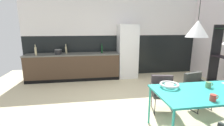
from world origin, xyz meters
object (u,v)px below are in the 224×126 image
object	(u,v)px
armchair_head_of_table	(163,89)
refrigerator_column	(127,51)
pendant_lamp_over_table_near	(197,29)
bottle_oil_tall	(66,50)
bottle_wine_green	(102,49)
armchair_facing_counter	(197,86)
fruit_bowl	(169,85)
mug_wide_latte	(213,98)
mug_tall_blue	(209,85)
cooking_pot	(58,52)
bottle_spice_small	(36,51)
dining_table	(210,94)

from	to	relation	value
armchair_head_of_table	refrigerator_column	bearing A→B (deg)	-73.07
pendant_lamp_over_table_near	bottle_oil_tall	bearing A→B (deg)	124.51
bottle_wine_green	pendant_lamp_over_table_near	bearing A→B (deg)	-71.33
armchair_facing_counter	fruit_bowl	distance (m)	1.18
armchair_facing_counter	fruit_bowl	bearing A→B (deg)	17.89
mug_wide_latte	pendant_lamp_over_table_near	xyz separation A→B (m)	(-0.13, 0.32, 0.94)
bottle_oil_tall	armchair_facing_counter	bearing A→B (deg)	-39.32
bottle_oil_tall	bottle_wine_green	size ratio (longest dim) A/B	0.94
armchair_facing_counter	bottle_oil_tall	bearing A→B (deg)	-52.32
mug_wide_latte	mug_tall_blue	size ratio (longest dim) A/B	0.96
fruit_bowl	bottle_oil_tall	bearing A→B (deg)	123.89
mug_wide_latte	bottle_oil_tall	distance (m)	4.40
armchair_facing_counter	mug_tall_blue	bearing A→B (deg)	52.05
armchair_head_of_table	cooking_pot	distance (m)	3.47
refrigerator_column	mug_tall_blue	bearing A→B (deg)	-78.52
cooking_pot	bottle_wine_green	xyz separation A→B (m)	(1.43, 0.06, 0.05)
pendant_lamp_over_table_near	cooking_pot	bearing A→B (deg)	128.37
armchair_facing_counter	bottle_wine_green	bearing A→B (deg)	-65.46
armchair_facing_counter	mug_wide_latte	world-z (taller)	mug_wide_latte
cooking_pot	pendant_lamp_over_table_near	xyz separation A→B (m)	(2.53, -3.20, 0.77)
refrigerator_column	mug_wide_latte	bearing A→B (deg)	-84.71
bottle_spice_small	pendant_lamp_over_table_near	xyz separation A→B (m)	(3.19, -3.10, 0.71)
bottle_oil_tall	pendant_lamp_over_table_near	size ratio (longest dim) A/B	0.24
fruit_bowl	mug_tall_blue	distance (m)	0.66
refrigerator_column	pendant_lamp_over_table_near	bearing A→B (deg)	-86.44
armchair_facing_counter	fruit_bowl	size ratio (longest dim) A/B	2.33
armchair_facing_counter	mug_wide_latte	size ratio (longest dim) A/B	5.99
mug_tall_blue	bottle_oil_tall	world-z (taller)	bottle_oil_tall
armchair_head_of_table	bottle_wine_green	size ratio (longest dim) A/B	2.24
armchair_head_of_table	bottle_wine_green	world-z (taller)	bottle_wine_green
cooking_pot	bottle_oil_tall	distance (m)	0.28
refrigerator_column	bottle_oil_tall	world-z (taller)	refrigerator_column
mug_wide_latte	mug_tall_blue	world-z (taller)	mug_tall_blue
armchair_head_of_table	bottle_wine_green	xyz separation A→B (m)	(-1.07, 2.42, 0.55)
bottle_oil_tall	dining_table	bearing A→B (deg)	-51.57
dining_table	armchair_head_of_table	bearing A→B (deg)	114.45
cooking_pot	bottle_oil_tall	xyz separation A→B (m)	(0.24, 0.14, 0.04)
pendant_lamp_over_table_near	bottle_wine_green	bearing A→B (deg)	108.67
cooking_pot	bottle_oil_tall	world-z (taller)	bottle_oil_tall
refrigerator_column	cooking_pot	xyz separation A→B (m)	(-2.33, -0.07, 0.05)
armchair_facing_counter	mug_tall_blue	distance (m)	0.83
refrigerator_column	mug_tall_blue	world-z (taller)	refrigerator_column
refrigerator_column	bottle_spice_small	xyz separation A→B (m)	(-2.98, -0.18, 0.10)
mug_wide_latte	cooking_pot	world-z (taller)	cooking_pot
armchair_head_of_table	cooking_pot	xyz separation A→B (m)	(-2.51, 2.36, 0.49)
dining_table	armchair_head_of_table	xyz separation A→B (m)	(-0.39, 0.85, -0.23)
mug_wide_latte	bottle_spice_small	xyz separation A→B (m)	(-3.32, 3.42, 0.23)
armchair_facing_counter	mug_tall_blue	size ratio (longest dim) A/B	5.72
refrigerator_column	dining_table	xyz separation A→B (m)	(0.56, -3.28, -0.22)
refrigerator_column	armchair_head_of_table	world-z (taller)	refrigerator_column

